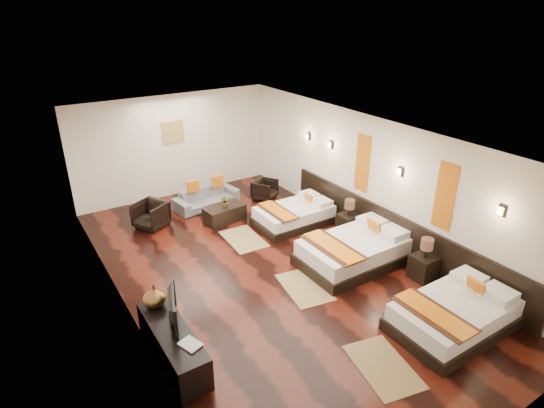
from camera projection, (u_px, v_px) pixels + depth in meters
floor at (267, 270)px, 9.09m from camera, size 5.50×9.50×0.01m
ceiling at (266, 137)px, 7.93m from camera, size 5.50×9.50×0.01m
back_wall at (174, 146)px, 12.14m from camera, size 5.50×0.01×2.80m
left_wall at (122, 247)px, 7.16m from camera, size 0.01×9.50×2.80m
right_wall at (372, 180)px, 9.86m from camera, size 0.01×9.50×2.80m
headboard_panel at (392, 232)px, 9.62m from camera, size 0.08×6.60×0.90m
bed_near at (455, 314)px, 7.39m from camera, size 2.09×1.31×0.80m
bed_mid at (355, 250)px, 9.24m from camera, size 2.25×1.41×0.86m
bed_far at (295, 215)px, 10.90m from camera, size 1.87×1.17×0.71m
nightstand_a at (424, 264)px, 8.72m from camera, size 0.44×0.44×0.88m
nightstand_b at (348, 222)px, 10.40m from camera, size 0.44×0.44×0.87m
jute_mat_near at (383, 367)px, 6.69m from camera, size 0.98×1.33×0.01m
jute_mat_mid at (305, 287)px, 8.54m from camera, size 0.94×1.31×0.01m
jute_mat_far at (244, 239)px, 10.27m from camera, size 0.82×1.24×0.01m
tv_console at (173, 344)px, 6.75m from camera, size 0.50×1.80×0.55m
tv at (169, 308)px, 6.68m from camera, size 0.41×0.89×0.52m
book at (184, 349)px, 6.24m from camera, size 0.32×0.37×0.03m
figurine at (154, 296)px, 7.07m from camera, size 0.47×0.47×0.38m
sofa at (206, 197)px, 11.82m from camera, size 1.80×0.90×0.50m
armchair_left at (151, 215)px, 10.70m from camera, size 0.96×0.95×0.65m
armchair_right at (265, 190)px, 12.25m from camera, size 0.82×0.83×0.55m
coffee_table at (225, 214)px, 11.04m from camera, size 1.05×0.61×0.40m
table_plant at (225, 200)px, 10.95m from camera, size 0.26×0.23×0.27m
orange_panel_a at (445, 196)px, 8.27m from camera, size 0.04×0.40×1.30m
orange_panel_b at (363, 163)px, 9.96m from camera, size 0.04×0.40×1.30m
sconce_near at (501, 211)px, 7.36m from camera, size 0.07×0.12×0.18m
sconce_mid at (400, 172)px, 9.04m from camera, size 0.07×0.12×0.18m
sconce_far at (331, 145)px, 10.72m from camera, size 0.07×0.12×0.18m
sconce_lounge at (308, 136)px, 11.41m from camera, size 0.07×0.12×0.18m
gold_artwork at (173, 132)px, 11.96m from camera, size 0.60×0.04×0.60m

